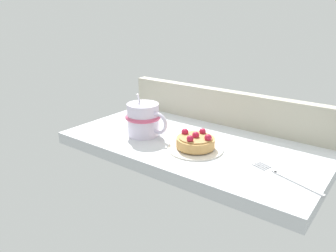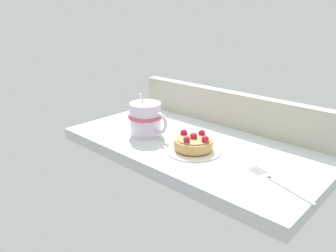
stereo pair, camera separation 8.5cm
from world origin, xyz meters
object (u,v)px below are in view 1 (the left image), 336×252
coffee_mug (144,119)px  raspberry_tart (196,141)px  dessert_plate (195,148)px  dessert_fork (286,177)px

coffee_mug → raspberry_tart: bearing=0.5°
dessert_plate → dessert_fork: bearing=-2.8°
raspberry_tart → dessert_fork: size_ratio=0.58×
dessert_plate → dessert_fork: dessert_plate is taller
dessert_fork → dessert_plate: bearing=177.2°
dessert_plate → coffee_mug: 17.34cm
dessert_plate → coffee_mug: (-16.80, -0.14, 4.26)cm
dessert_plate → raspberry_tart: size_ratio=1.46×
coffee_mug → dessert_fork: coffee_mug is taller
coffee_mug → dessert_fork: 40.09cm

